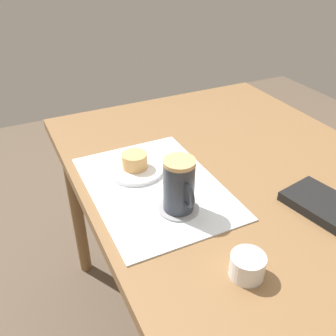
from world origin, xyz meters
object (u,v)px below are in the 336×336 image
at_px(pastry_plate, 135,169).
at_px(pastry, 135,161).
at_px(small_book, 323,205).
at_px(dining_table, 233,189).
at_px(sugar_bowl, 247,266).
at_px(coffee_mug, 179,185).

distance_m(pastry_plate, pastry, 0.03).
xyz_separation_m(pastry, small_book, (0.35, 0.35, -0.03)).
bearing_deg(small_book, dining_table, -172.14).
bearing_deg(sugar_bowl, coffee_mug, -173.01).
bearing_deg(small_book, coffee_mug, -124.95).
distance_m(dining_table, pastry_plate, 0.30).
relative_size(pastry_plate, coffee_mug, 1.21).
xyz_separation_m(pastry_plate, small_book, (0.35, 0.35, 0.00)).
bearing_deg(coffee_mug, sugar_bowl, 6.99).
xyz_separation_m(pastry, sugar_bowl, (0.44, 0.06, -0.01)).
xyz_separation_m(sugar_bowl, small_book, (-0.09, 0.29, -0.01)).
relative_size(dining_table, sugar_bowl, 16.17).
height_order(pastry, sugar_bowl, pastry).
relative_size(pastry_plate, small_book, 0.90).
xyz_separation_m(pastry_plate, sugar_bowl, (0.44, 0.06, 0.02)).
relative_size(dining_table, pastry, 16.02).
height_order(dining_table, sugar_bowl, sugar_bowl).
distance_m(pastry_plate, sugar_bowl, 0.45).
bearing_deg(pastry, small_book, 45.06).
bearing_deg(coffee_mug, pastry_plate, -171.19).
height_order(pastry, coffee_mug, coffee_mug).
bearing_deg(dining_table, pastry, -110.53).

